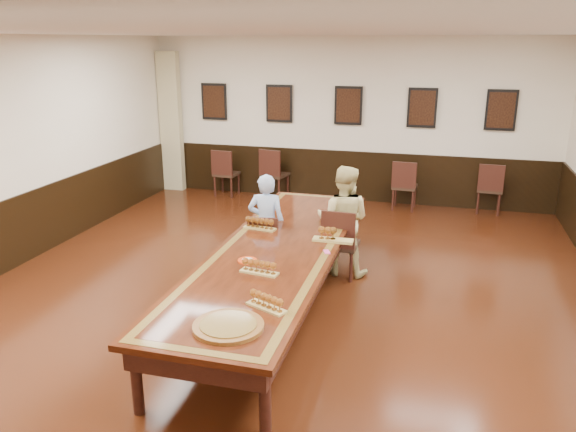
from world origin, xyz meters
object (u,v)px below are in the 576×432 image
(spare_chair_b, at_px, (275,173))
(chair_man, at_px, (265,244))
(spare_chair_d, at_px, (490,188))
(person_man, at_px, (266,224))
(conference_table, at_px, (277,259))
(carved_platter, at_px, (228,326))
(chair_woman, at_px, (341,242))
(spare_chair_c, at_px, (405,185))
(person_woman, at_px, (343,221))
(spare_chair_a, at_px, (226,172))

(spare_chair_b, bearing_deg, chair_man, 116.36)
(spare_chair_d, xyz_separation_m, person_man, (-3.18, -3.81, 0.22))
(chair_man, xyz_separation_m, conference_table, (0.43, -0.89, 0.17))
(carved_platter, bearing_deg, conference_table, 94.25)
(conference_table, bearing_deg, carved_platter, -85.75)
(chair_woman, distance_m, spare_chair_b, 4.17)
(spare_chair_c, bearing_deg, person_man, 69.09)
(spare_chair_b, bearing_deg, person_man, 116.55)
(chair_woman, height_order, person_woman, person_woman)
(chair_woman, xyz_separation_m, person_woman, (0.00, 0.10, 0.28))
(chair_man, relative_size, chair_woman, 0.90)
(spare_chair_c, bearing_deg, person_woman, 83.23)
(person_man, xyz_separation_m, conference_table, (0.44, -0.99, -0.09))
(person_woman, relative_size, conference_table, 0.31)
(chair_man, height_order, carved_platter, chair_man)
(person_man, relative_size, person_woman, 0.92)
(spare_chair_a, relative_size, spare_chair_c, 1.02)
(spare_chair_a, relative_size, spare_chair_b, 0.95)
(spare_chair_c, relative_size, conference_table, 0.19)
(chair_woman, relative_size, conference_table, 0.20)
(spare_chair_b, xyz_separation_m, spare_chair_d, (4.19, 0.03, -0.03))
(spare_chair_b, xyz_separation_m, spare_chair_c, (2.64, -0.18, -0.03))
(spare_chair_c, relative_size, person_man, 0.68)
(chair_woman, xyz_separation_m, spare_chair_d, (2.16, 3.67, -0.01))
(chair_woman, distance_m, person_woman, 0.29)
(person_woman, bearing_deg, carved_platter, 84.38)
(spare_chair_c, xyz_separation_m, person_woman, (-0.61, -3.37, 0.28))
(person_woman, xyz_separation_m, carved_platter, (-0.44, -3.20, 0.01))
(spare_chair_c, height_order, person_man, person_man)
(chair_man, relative_size, conference_table, 0.18)
(carved_platter, bearing_deg, spare_chair_a, 111.50)
(chair_man, bearing_deg, chair_woman, -173.98)
(spare_chair_b, height_order, carved_platter, spare_chair_b)
(spare_chair_c, height_order, person_woman, person_woman)
(chair_man, xyz_separation_m, spare_chair_b, (-1.02, 3.87, 0.07))
(spare_chair_c, distance_m, person_man, 3.96)
(spare_chair_d, bearing_deg, person_woman, 62.72)
(person_man, relative_size, carved_platter, 2.13)
(chair_woman, xyz_separation_m, person_man, (-1.02, -0.13, 0.21))
(spare_chair_b, relative_size, conference_table, 0.20)
(chair_man, relative_size, spare_chair_d, 0.92)
(spare_chair_c, distance_m, carved_platter, 6.66)
(spare_chair_a, bearing_deg, person_man, 122.47)
(chair_man, distance_m, spare_chair_a, 4.28)
(spare_chair_c, bearing_deg, conference_table, 78.91)
(spare_chair_b, distance_m, person_man, 3.91)
(spare_chair_a, relative_size, spare_chair_d, 1.02)
(spare_chair_d, bearing_deg, conference_table, 64.09)
(spare_chair_a, bearing_deg, carved_platter, 115.06)
(conference_table, bearing_deg, spare_chair_a, 117.92)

